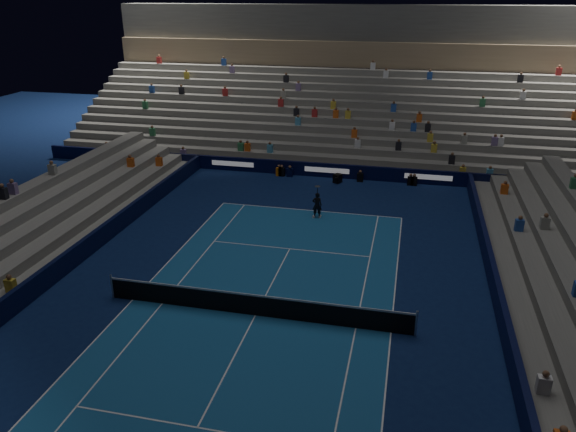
# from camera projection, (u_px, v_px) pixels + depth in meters

# --- Properties ---
(ground) EXTENTS (90.00, 90.00, 0.00)m
(ground) POSITION_uv_depth(u_px,v_px,m) (255.00, 315.00, 22.45)
(ground) COLOR #0B1944
(ground) RESTS_ON ground
(court_surface) EXTENTS (10.97, 23.77, 0.01)m
(court_surface) POSITION_uv_depth(u_px,v_px,m) (255.00, 315.00, 22.45)
(court_surface) COLOR #185088
(court_surface) RESTS_ON ground
(sponsor_barrier_far) EXTENTS (44.00, 0.25, 1.00)m
(sponsor_barrier_far) POSITION_uv_depth(u_px,v_px,m) (327.00, 170.00, 38.94)
(sponsor_barrier_far) COLOR black
(sponsor_barrier_far) RESTS_ON ground
(sponsor_barrier_east) EXTENTS (0.25, 37.00, 1.00)m
(sponsor_barrier_east) POSITION_uv_depth(u_px,v_px,m) (507.00, 336.00, 20.26)
(sponsor_barrier_east) COLOR black
(sponsor_barrier_east) RESTS_ON ground
(sponsor_barrier_west) EXTENTS (0.25, 37.00, 1.00)m
(sponsor_barrier_west) POSITION_uv_depth(u_px,v_px,m) (45.00, 279.00, 24.26)
(sponsor_barrier_west) COLOR black
(sponsor_barrier_west) RESTS_ON ground
(grandstand_main) EXTENTS (44.00, 15.20, 11.20)m
(grandstand_main) POSITION_uv_depth(u_px,v_px,m) (346.00, 105.00, 46.31)
(grandstand_main) COLOR slate
(grandstand_main) RESTS_ON ground
(tennis_net) EXTENTS (12.90, 0.10, 1.10)m
(tennis_net) POSITION_uv_depth(u_px,v_px,m) (255.00, 305.00, 22.26)
(tennis_net) COLOR #B2B2B7
(tennis_net) RESTS_ON ground
(tennis_player) EXTENTS (0.59, 0.41, 1.54)m
(tennis_player) POSITION_uv_depth(u_px,v_px,m) (317.00, 205.00, 31.86)
(tennis_player) COLOR black
(tennis_player) RESTS_ON ground
(broadcast_camera) EXTENTS (0.64, 0.99, 0.61)m
(broadcast_camera) POSITION_uv_depth(u_px,v_px,m) (338.00, 178.00, 37.85)
(broadcast_camera) COLOR black
(broadcast_camera) RESTS_ON ground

